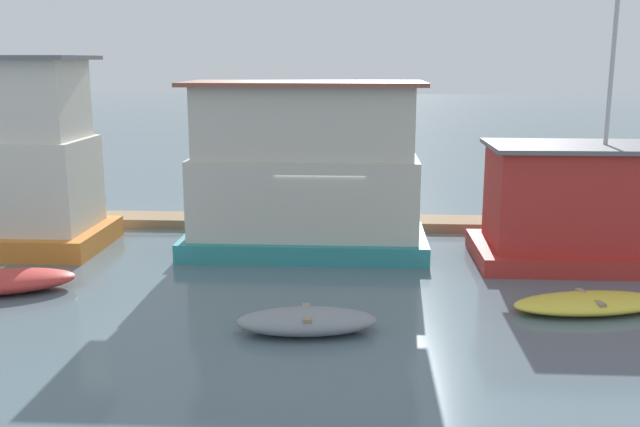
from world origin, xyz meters
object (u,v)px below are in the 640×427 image
Objects in this scene: dinghy_grey at (307,321)px; mooring_post_near_left at (312,209)px; houseboat_orange at (11,163)px; dinghy_yellow at (590,303)px; houseboat_teal at (305,173)px; mooring_post_near_right at (3,205)px; houseboat_red at (604,207)px.

mooring_post_near_left is (-0.50, 8.75, 0.54)m from dinghy_grey.
dinghy_grey is (9.29, -6.36, -2.34)m from houseboat_orange.
mooring_post_near_left reaches higher than dinghy_yellow.
houseboat_teal is 4.46× the size of mooring_post_near_right.
dinghy_grey is (0.56, -6.55, -2.07)m from houseboat_teal.
dinghy_grey is 1.91× the size of mooring_post_near_right.
mooring_post_near_right is at bearing 180.00° from mooring_post_near_left.
dinghy_yellow is at bearing -22.27° from mooring_post_near_right.
dinghy_yellow is at bearing -46.00° from mooring_post_near_left.
dinghy_grey is at bearing -143.54° from houseboat_red.
houseboat_red is at bearing 36.46° from dinghy_grey.
mooring_post_near_right is at bearing 171.00° from houseboat_red.
dinghy_yellow is at bearing -16.63° from houseboat_orange.
houseboat_teal is at bearing 174.78° from houseboat_red.
houseboat_red is 1.95× the size of dinghy_yellow.
houseboat_teal is at bearing -91.48° from mooring_post_near_left.
houseboat_orange is at bearing -178.74° from houseboat_teal.
mooring_post_near_right is at bearing 167.99° from houseboat_teal.
mooring_post_near_right is (-10.35, 2.20, -1.53)m from houseboat_teal.
houseboat_red is 8.88m from mooring_post_near_left.
mooring_post_near_left is (-8.33, 2.97, -0.79)m from houseboat_red.
houseboat_red is (17.12, -0.57, -1.01)m from houseboat_orange.
houseboat_teal is 0.97× the size of houseboat_red.
dinghy_grey reaches higher than dinghy_yellow.
mooring_post_near_right is at bearing 124.06° from houseboat_orange.
houseboat_orange is at bearing -55.94° from mooring_post_near_right.
dinghy_grey is 6.53m from dinghy_yellow.
houseboat_orange is at bearing -164.76° from mooring_post_near_left.
houseboat_teal is 8.67m from dinghy_yellow.
dinghy_grey is at bearing -34.40° from houseboat_orange.
mooring_post_near_right is at bearing 157.73° from dinghy_yellow.
dinghy_grey is 14.00m from mooring_post_near_right.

